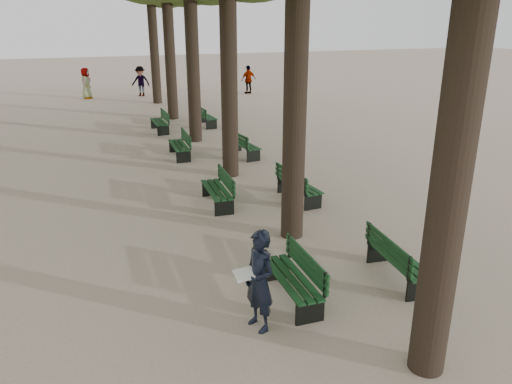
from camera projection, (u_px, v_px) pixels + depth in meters
name	position (u px, v px, depth m)	size (l,w,h in m)	color
ground	(281.00, 314.00, 8.73)	(120.00, 120.00, 0.00)	tan
bench_left_0	(292.00, 287.00, 9.10)	(0.59, 1.81, 0.92)	black
bench_left_1	(217.00, 196.00, 13.66)	(0.63, 1.82, 0.92)	black
bench_left_2	(180.00, 150.00, 18.29)	(0.61, 1.81, 0.92)	black
bench_left_3	(160.00, 126.00, 22.25)	(0.62, 1.82, 0.92)	black
bench_right_0	(398.00, 267.00, 9.80)	(0.72, 1.84, 0.92)	black
bench_right_1	(299.00, 191.00, 14.02)	(0.74, 1.85, 0.92)	black
bench_right_2	(244.00, 149.00, 18.39)	(0.80, 1.86, 0.92)	black
bench_right_3	(206.00, 120.00, 23.44)	(0.69, 1.83, 0.92)	black
man_with_map	(259.00, 281.00, 8.08)	(0.71, 0.78, 1.76)	black
pedestrian_b	(141.00, 81.00, 31.84)	(1.21, 0.38, 1.88)	#262628
pedestrian_d	(86.00, 83.00, 30.89)	(0.92, 0.38, 1.88)	#262628
pedestrian_c	(249.00, 80.00, 32.83)	(1.07, 0.37, 1.83)	#262628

